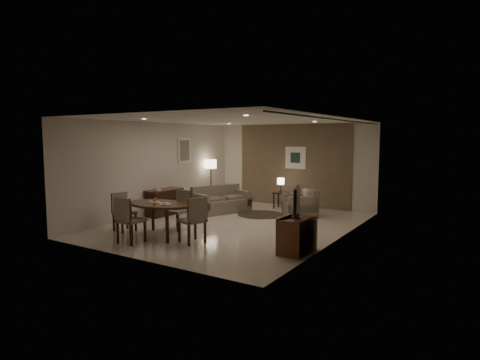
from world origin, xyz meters
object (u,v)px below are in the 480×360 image
Objects in this scene: chair_near at (131,220)px; floor_lamp at (211,182)px; console_desk at (164,202)px; chair_far at (177,210)px; tv_cabinet at (297,235)px; dining_table at (160,220)px; armchair at (300,203)px; chair_right at (192,220)px; sofa at (222,199)px; chair_left at (125,212)px; side_table at (281,200)px.

chair_near is 5.31m from floor_lamp.
console_desk is at bearing -60.91° from chair_near.
console_desk is at bearing 144.25° from chair_far.
console_desk is at bearing 162.95° from tv_cabinet.
tv_cabinet is 3.23m from dining_table.
chair_far is 3.68m from armchair.
chair_right is 1.12× the size of armchair.
sofa reaches higher than tv_cabinet.
tv_cabinet is at bearing -104.53° from sofa.
chair_far is 0.96× the size of chair_right.
chair_left is at bearing -176.26° from dining_table.
chair_right is 4.86m from side_table.
armchair is (3.43, 1.93, 0.02)m from console_desk.
chair_far is 1.84× the size of side_table.
chair_right is (0.98, -0.04, 0.12)m from dining_table.
console_desk is at bearing -89.54° from floor_lamp.
chair_far is at bearing 97.59° from dining_table.
floor_lamp is at bearing -128.12° from chair_right.
side_table is at bearing -156.40° from chair_right.
console_desk is 3.69m from side_table.
tv_cabinet is at bearing -59.84° from side_table.
sofa is at bearing -126.72° from side_table.
tv_cabinet is 2.28m from chair_right.
chair_right reaches higher than chair_far.
side_table is at bearing 81.55° from chair_far.
dining_table is 4.85m from side_table.
tv_cabinet is 4.60m from sofa.
chair_left is at bearing -172.64° from tv_cabinet.
tv_cabinet is 5.00m from side_table.
console_desk is 2.03m from chair_far.
tv_cabinet is 0.90× the size of chair_right.
sofa is at bearing -85.31° from chair_near.
tv_cabinet is 3.73m from armchair.
floor_lamp reaches higher than chair_near.
sofa is (1.19, 1.22, 0.02)m from console_desk.
chair_far is 1.07× the size of armchair.
floor_lamp reaches higher than console_desk.
chair_near reaches higher than armchair.
dining_table is (-3.20, -0.48, 0.03)m from tv_cabinet.
chair_left is at bearing -36.10° from chair_near.
chair_near reaches higher than sofa.
dining_table is 1.83× the size of armchair.
floor_lamp is at bearing 116.70° from chair_far.
sofa is 1.88× the size of armchair.
chair_right reaches higher than dining_table.
sofa is 2.35m from armchair.
chair_near is at bearing -152.54° from sofa.
tv_cabinet reaches higher than side_table.
side_table is at bearing 49.86° from console_desk.
tv_cabinet is 0.98× the size of chair_left.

